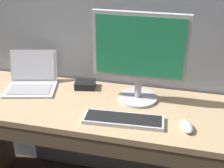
{
  "coord_description": "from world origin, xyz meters",
  "views": [
    {
      "loc": [
        0.43,
        -1.42,
        1.65
      ],
      "look_at": [
        0.09,
        0.0,
        0.91
      ],
      "focal_mm": 47.81,
      "sensor_mm": 36.0,
      "label": 1
    }
  ],
  "objects_px": {
    "laptop_silver": "(32,81)",
    "wired_keyboard": "(123,120)",
    "external_monitor": "(139,54)",
    "computer_mouse": "(186,126)",
    "external_drive_box": "(85,84)"
  },
  "relations": [
    {
      "from": "computer_mouse",
      "to": "external_drive_box",
      "type": "xyz_separation_m",
      "value": [
        -0.63,
        0.31,
        0.0
      ]
    },
    {
      "from": "laptop_silver",
      "to": "computer_mouse",
      "type": "height_order",
      "value": "laptop_silver"
    },
    {
      "from": "external_monitor",
      "to": "computer_mouse",
      "type": "xyz_separation_m",
      "value": [
        0.29,
        -0.23,
        -0.27
      ]
    },
    {
      "from": "computer_mouse",
      "to": "external_drive_box",
      "type": "relative_size",
      "value": 0.91
    },
    {
      "from": "external_monitor",
      "to": "wired_keyboard",
      "type": "bearing_deg",
      "value": -98.18
    },
    {
      "from": "wired_keyboard",
      "to": "computer_mouse",
      "type": "height_order",
      "value": "computer_mouse"
    },
    {
      "from": "wired_keyboard",
      "to": "external_drive_box",
      "type": "bearing_deg",
      "value": 134.62
    },
    {
      "from": "laptop_silver",
      "to": "external_monitor",
      "type": "height_order",
      "value": "external_monitor"
    },
    {
      "from": "external_monitor",
      "to": "external_drive_box",
      "type": "height_order",
      "value": "external_monitor"
    },
    {
      "from": "wired_keyboard",
      "to": "external_drive_box",
      "type": "xyz_separation_m",
      "value": [
        -0.31,
        0.32,
        0.01
      ]
    },
    {
      "from": "laptop_silver",
      "to": "wired_keyboard",
      "type": "height_order",
      "value": "laptop_silver"
    },
    {
      "from": "computer_mouse",
      "to": "external_drive_box",
      "type": "distance_m",
      "value": 0.71
    },
    {
      "from": "wired_keyboard",
      "to": "external_drive_box",
      "type": "relative_size",
      "value": 3.38
    },
    {
      "from": "laptop_silver",
      "to": "external_monitor",
      "type": "bearing_deg",
      "value": -0.53
    },
    {
      "from": "external_drive_box",
      "to": "laptop_silver",
      "type": "bearing_deg",
      "value": -167.64
    }
  ]
}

